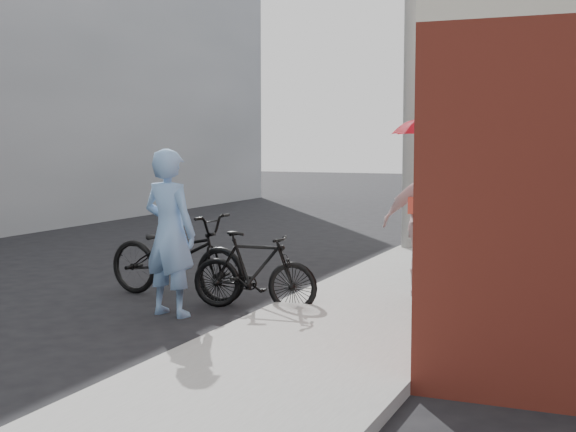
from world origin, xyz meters
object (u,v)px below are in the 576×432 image
Objects in this scene: bike_right at (254,271)px; planter at (480,280)px; bike_left at (177,256)px; officer at (170,233)px; utility_pole at (412,60)px; kimono_woman at (425,224)px.

planter is at bearing -56.69° from bike_right.
officer is at bearing -146.92° from bike_left.
officer is at bearing -140.71° from planter.
utility_pole is at bearing -12.17° from bike_left.
utility_pole reaches higher than bike_right.
utility_pole is 17.52× the size of planter.
kimono_woman reaches higher than bike_left.
kimono_woman is at bearing -66.45° from bike_left.
kimono_woman reaches higher than planter.
utility_pole is at bearing -10.72° from bike_right.
officer reaches higher than bike_left.
planter is (3.65, 1.68, -0.34)m from bike_left.
planter is at bearing 31.03° from kimono_woman.
bike_right reaches higher than planter.
bike_right is at bearing -141.14° from planter.
kimono_woman is at bearing -61.80° from bike_right.
officer reaches higher than planter.
utility_pole reaches higher than bike_left.
bike_left is 5.39× the size of planter.
bike_right is at bearing -166.23° from kimono_woman.
planter is (1.90, -3.59, -3.27)m from utility_pole.
kimono_woman is (1.82, 1.21, 0.54)m from bike_right.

